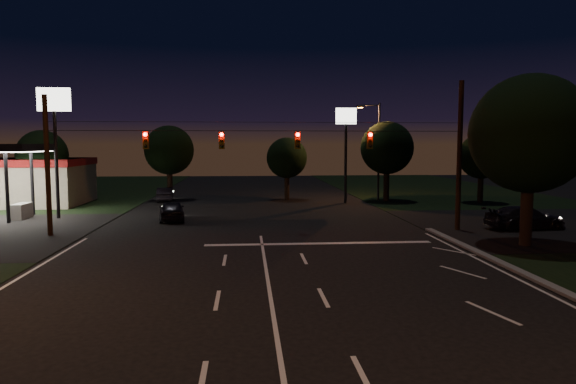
{
  "coord_description": "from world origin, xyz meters",
  "views": [
    {
      "loc": [
        -0.79,
        -14.96,
        5.22
      ],
      "look_at": [
        1.14,
        8.8,
        3.0
      ],
      "focal_mm": 32.0,
      "sensor_mm": 36.0,
      "label": 1
    }
  ],
  "objects": [
    {
      "name": "pole_sign_right",
      "position": [
        8.0,
        30.0,
        6.24
      ],
      "size": [
        1.8,
        0.3,
        8.4
      ],
      "color": "black",
      "rests_on": "ground"
    },
    {
      "name": "tree_far_b",
      "position": [
        -7.98,
        34.13,
        4.61
      ],
      "size": [
        4.6,
        4.6,
        6.98
      ],
      "color": "black",
      "rests_on": "ground"
    },
    {
      "name": "tree_right_near",
      "position": [
        13.53,
        10.17,
        5.68
      ],
      "size": [
        6.0,
        6.0,
        8.76
      ],
      "color": "black",
      "rests_on": "ground"
    },
    {
      "name": "tree_far_d",
      "position": [
        12.02,
        31.13,
        4.83
      ],
      "size": [
        4.8,
        4.8,
        7.3
      ],
      "color": "black",
      "rests_on": "ground"
    },
    {
      "name": "car_oncoming_a",
      "position": [
        -5.92,
        20.44,
        0.7
      ],
      "size": [
        2.25,
        4.31,
        1.4
      ],
      "primitive_type": "imported",
      "rotation": [
        0.0,
        0.0,
        3.29
      ],
      "color": "black",
      "rests_on": "ground"
    },
    {
      "name": "signal_span",
      "position": [
        -0.0,
        14.96,
        5.5
      ],
      "size": [
        24.0,
        0.4,
        1.56
      ],
      "color": "black",
      "rests_on": "ground"
    },
    {
      "name": "pole_sign_left_near",
      "position": [
        -14.0,
        22.0,
        6.98
      ],
      "size": [
        2.2,
        0.3,
        9.1
      ],
      "color": "black",
      "rests_on": "ground"
    },
    {
      "name": "ground",
      "position": [
        0.0,
        0.0,
        0.0
      ],
      "size": [
        140.0,
        140.0,
        0.0
      ],
      "primitive_type": "plane",
      "color": "black",
      "rests_on": "ground"
    },
    {
      "name": "tree_far_a",
      "position": [
        -17.98,
        30.12,
        4.26
      ],
      "size": [
        4.2,
        4.2,
        6.42
      ],
      "color": "black",
      "rests_on": "ground"
    },
    {
      "name": "tree_far_e",
      "position": [
        20.02,
        29.11,
        4.11
      ],
      "size": [
        4.0,
        4.0,
        6.18
      ],
      "color": "black",
      "rests_on": "ground"
    },
    {
      "name": "street_light_right_far",
      "position": [
        11.24,
        32.0,
        5.24
      ],
      "size": [
        2.2,
        0.35,
        9.0
      ],
      "color": "black",
      "rests_on": "ground"
    },
    {
      "name": "utility_pole_right",
      "position": [
        12.0,
        15.0,
        0.0
      ],
      "size": [
        0.3,
        0.3,
        9.0
      ],
      "primitive_type": "cylinder",
      "color": "black",
      "rests_on": "ground"
    },
    {
      "name": "stop_bar",
      "position": [
        3.0,
        11.5,
        0.01
      ],
      "size": [
        12.0,
        0.5,
        0.01
      ],
      "primitive_type": "cube",
      "color": "silver",
      "rests_on": "ground"
    },
    {
      "name": "tree_far_c",
      "position": [
        3.02,
        33.1,
        3.9
      ],
      "size": [
        3.8,
        3.8,
        5.86
      ],
      "color": "black",
      "rests_on": "ground"
    },
    {
      "name": "utility_pole_left",
      "position": [
        -12.0,
        15.0,
        0.0
      ],
      "size": [
        0.28,
        0.28,
        8.0
      ],
      "primitive_type": "cylinder",
      "color": "black",
      "rests_on": "ground"
    },
    {
      "name": "cross_street_right",
      "position": [
        20.0,
        16.0,
        0.0
      ],
      "size": [
        20.0,
        16.0,
        0.02
      ],
      "primitive_type": "cube",
      "color": "black",
      "rests_on": "ground"
    },
    {
      "name": "car_oncoming_b",
      "position": [
        -8.29,
        32.87,
        0.63
      ],
      "size": [
        1.7,
        3.93,
        1.26
      ],
      "primitive_type": "imported",
      "rotation": [
        0.0,
        0.0,
        3.24
      ],
      "color": "black",
      "rests_on": "ground"
    },
    {
      "name": "car_cross",
      "position": [
        16.24,
        14.95,
        0.71
      ],
      "size": [
        5.13,
        2.59,
        1.43
      ],
      "primitive_type": "imported",
      "rotation": [
        0.0,
        0.0,
        1.69
      ],
      "color": "black",
      "rests_on": "ground"
    }
  ]
}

